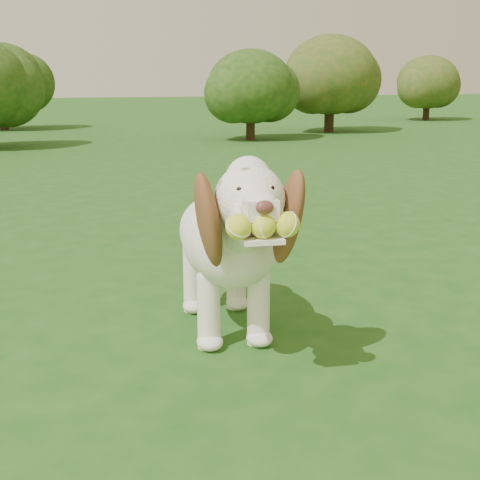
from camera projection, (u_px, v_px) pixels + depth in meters
name	position (u px, v px, depth m)	size (l,w,h in m)	color
ground	(185.00, 292.00, 3.61)	(80.00, 80.00, 0.00)	#1B4D16
dog	(228.00, 237.00, 2.91)	(0.55, 1.31, 0.85)	white
shrub_i	(0.00, 79.00, 14.88)	(1.86, 1.86, 1.92)	#382314
shrub_h	(428.00, 82.00, 18.52)	(1.70, 1.70, 1.77)	#382314
shrub_f	(330.00, 75.00, 14.26)	(1.99, 1.99, 2.06)	#382314
shrub_d	(251.00, 87.00, 12.44)	(1.62, 1.62, 1.67)	#382314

